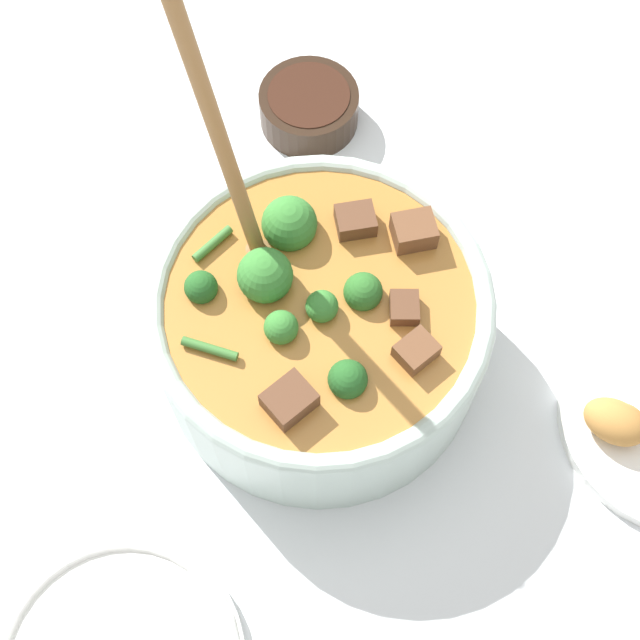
% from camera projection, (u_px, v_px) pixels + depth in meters
% --- Properties ---
extents(ground_plane, '(4.00, 4.00, 0.00)m').
position_uv_depth(ground_plane, '(320.00, 355.00, 0.76)').
color(ground_plane, silver).
extents(stew_bowl, '(0.27, 0.27, 0.33)m').
position_uv_depth(stew_bowl, '(319.00, 323.00, 0.70)').
color(stew_bowl, '#B2C6BC').
rests_on(stew_bowl, ground_plane).
extents(condiment_bowl, '(0.09, 0.09, 0.04)m').
position_uv_depth(condiment_bowl, '(309.00, 106.00, 0.85)').
color(condiment_bowl, black).
rests_on(condiment_bowl, ground_plane).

